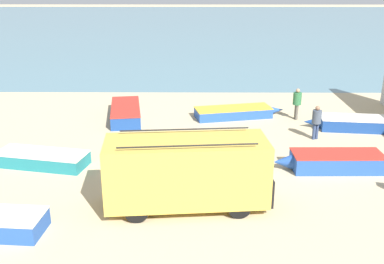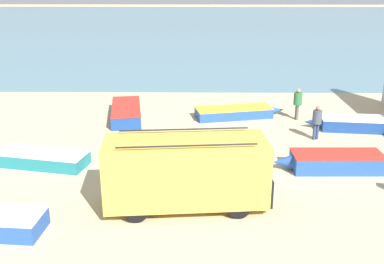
# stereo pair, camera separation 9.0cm
# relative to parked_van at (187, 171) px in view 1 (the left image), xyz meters

# --- Properties ---
(ground_plane) EXTENTS (200.00, 200.00, 0.00)m
(ground_plane) POSITION_rel_parked_van_xyz_m (0.49, 3.14, -1.29)
(ground_plane) COLOR tan
(sea_water) EXTENTS (120.00, 80.00, 0.01)m
(sea_water) POSITION_rel_parked_van_xyz_m (0.49, 55.14, -1.28)
(sea_water) COLOR slate
(sea_water) RESTS_ON ground_plane
(parked_van) EXTENTS (5.43, 2.38, 2.48)m
(parked_van) POSITION_rel_parked_van_xyz_m (0.00, 0.00, 0.00)
(parked_van) COLOR gold
(parked_van) RESTS_ON ground_plane
(fishing_rowboat_0) EXTENTS (4.28, 1.38, 0.68)m
(fishing_rowboat_0) POSITION_rel_parked_van_xyz_m (5.65, 3.05, -0.94)
(fishing_rowboat_0) COLOR #234CA3
(fishing_rowboat_0) RESTS_ON ground_plane
(fishing_rowboat_1) EXTENTS (5.00, 2.22, 0.53)m
(fishing_rowboat_1) POSITION_rel_parked_van_xyz_m (2.44, 9.88, -1.02)
(fishing_rowboat_1) COLOR #234CA3
(fishing_rowboat_1) RESTS_ON ground_plane
(fishing_rowboat_2) EXTENTS (4.55, 2.07, 0.56)m
(fishing_rowboat_2) POSITION_rel_parked_van_xyz_m (-6.05, 3.40, -1.01)
(fishing_rowboat_2) COLOR #1E757F
(fishing_rowboat_2) RESTS_ON ground_plane
(fishing_rowboat_3) EXTENTS (4.73, 1.84, 0.61)m
(fishing_rowboat_3) POSITION_rel_parked_van_xyz_m (8.24, 7.93, -0.98)
(fishing_rowboat_3) COLOR navy
(fishing_rowboat_3) RESTS_ON ground_plane
(fishing_rowboat_4) EXTENTS (2.08, 5.09, 0.67)m
(fishing_rowboat_4) POSITION_rel_parked_van_xyz_m (-3.49, 9.80, -0.95)
(fishing_rowboat_4) COLOR navy
(fishing_rowboat_4) RESTS_ON ground_plane
(fisherman_1) EXTENTS (0.42, 0.42, 1.61)m
(fisherman_1) POSITION_rel_parked_van_xyz_m (5.85, 6.49, -0.32)
(fisherman_1) COLOR navy
(fisherman_1) RESTS_ON ground_plane
(fisherman_2) EXTENTS (0.44, 0.44, 1.67)m
(fisherman_2) POSITION_rel_parked_van_xyz_m (5.60, 9.53, -0.29)
(fisherman_2) COLOR #5B564C
(fisherman_2) RESTS_ON ground_plane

